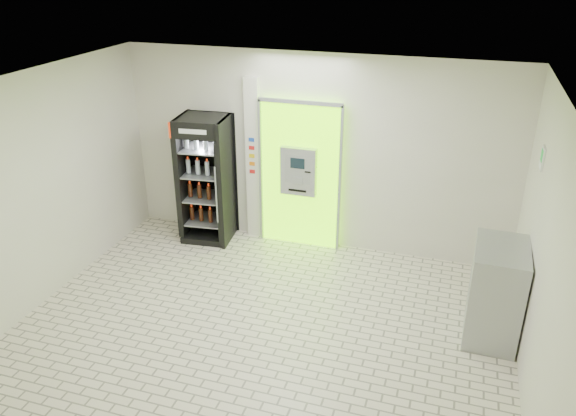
% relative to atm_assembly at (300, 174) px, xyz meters
% --- Properties ---
extents(ground, '(6.00, 6.00, 0.00)m').
position_rel_atm_assembly_xyz_m(ground, '(0.20, -2.41, -1.17)').
color(ground, beige).
rests_on(ground, ground).
extents(room_shell, '(6.00, 6.00, 6.00)m').
position_rel_atm_assembly_xyz_m(room_shell, '(0.20, -2.41, 0.67)').
color(room_shell, silver).
rests_on(room_shell, ground).
extents(atm_assembly, '(1.30, 0.24, 2.33)m').
position_rel_atm_assembly_xyz_m(atm_assembly, '(0.00, 0.00, 0.00)').
color(atm_assembly, '#70EA00').
rests_on(atm_assembly, ground).
extents(pillar, '(0.22, 0.11, 2.60)m').
position_rel_atm_assembly_xyz_m(pillar, '(-0.78, 0.04, 0.13)').
color(pillar, silver).
rests_on(pillar, ground).
extents(beverage_cooler, '(0.83, 0.77, 2.02)m').
position_rel_atm_assembly_xyz_m(beverage_cooler, '(-1.46, -0.25, -0.20)').
color(beverage_cooler, black).
rests_on(beverage_cooler, ground).
extents(steel_cabinet, '(0.63, 0.92, 1.20)m').
position_rel_atm_assembly_xyz_m(steel_cabinet, '(2.89, -1.60, -0.57)').
color(steel_cabinet, '#999CA0').
rests_on(steel_cabinet, ground).
extents(exit_sign, '(0.02, 0.22, 0.26)m').
position_rel_atm_assembly_xyz_m(exit_sign, '(3.19, -1.01, 0.95)').
color(exit_sign, white).
rests_on(exit_sign, room_shell).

